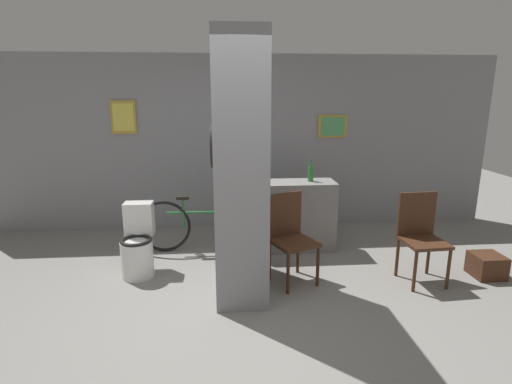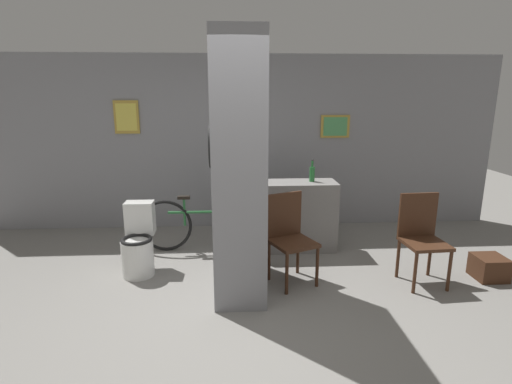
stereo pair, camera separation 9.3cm
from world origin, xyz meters
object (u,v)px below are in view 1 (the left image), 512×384
at_px(toilet, 138,246).
at_px(chair_by_doorway, 421,233).
at_px(bottle_tall, 311,173).
at_px(chair_near_pillar, 290,234).
at_px(bicycle, 204,224).

distance_m(toilet, chair_by_doorway, 3.17).
bearing_deg(bottle_tall, chair_by_doorway, -45.94).
bearing_deg(chair_near_pillar, chair_by_doorway, -27.50).
distance_m(chair_by_doorway, bottle_tall, 1.54).
bearing_deg(toilet, chair_by_doorway, -7.10).
height_order(chair_near_pillar, bicycle, chair_near_pillar).
height_order(chair_near_pillar, bottle_tall, bottle_tall).
distance_m(chair_near_pillar, chair_by_doorway, 1.44).
bearing_deg(chair_near_pillar, bottle_tall, 42.36).
bearing_deg(chair_near_pillar, toilet, 146.66).
height_order(toilet, bottle_tall, bottle_tall).
relative_size(chair_by_doorway, bottle_tall, 3.31).
bearing_deg(toilet, bottle_tall, 17.17).
distance_m(toilet, bicycle, 0.97).
height_order(bicycle, bottle_tall, bottle_tall).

